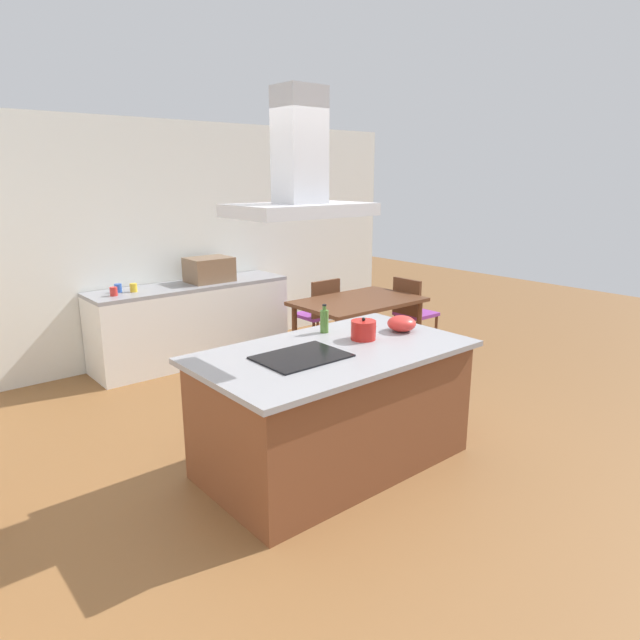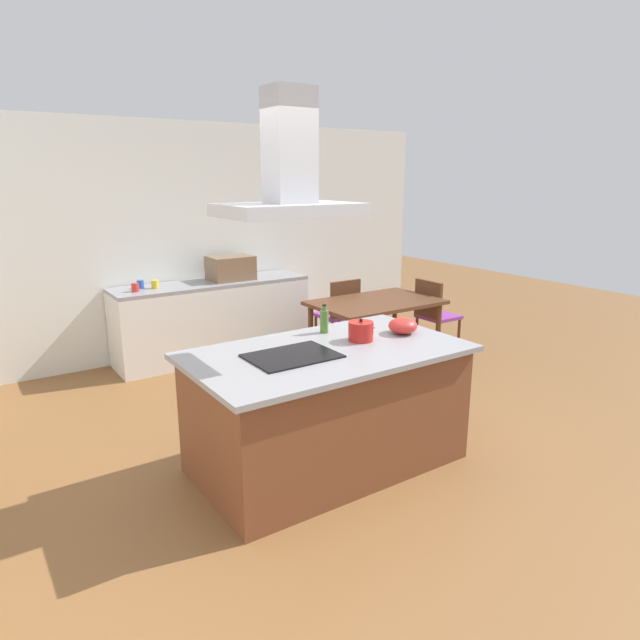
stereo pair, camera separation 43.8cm
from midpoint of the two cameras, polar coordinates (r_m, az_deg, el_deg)
The scene contains 16 objects.
ground at distance 5.49m, azimuth -6.00°, elevation -8.06°, with size 16.00×16.00×0.00m, color brown.
wall_back at distance 6.71m, azimuth -13.46°, elevation 7.75°, with size 7.20×0.10×2.70m, color silver.
kitchen_island at distance 4.14m, azimuth 3.81°, elevation -8.96°, with size 1.99×1.13×0.90m.
cooktop at distance 3.82m, azimuth 0.43°, elevation -3.73°, with size 0.60×0.44×0.01m, color black.
tea_kettle at distance 4.20m, azimuth 7.19°, elevation -1.17°, with size 0.24×0.19×0.17m.
olive_oil_bottle at distance 4.38m, azimuth 3.30°, elevation -0.11°, with size 0.07×0.07×0.23m.
mixing_bowl at distance 4.44m, azimuth 11.26°, elevation -0.61°, with size 0.23×0.23×0.12m, color red.
back_counter at distance 6.67m, azimuth -9.02°, elevation 0.05°, with size 2.28×0.62×0.90m.
countertop_microwave at distance 6.66m, azimuth -7.25°, elevation 5.28°, with size 0.50×0.38×0.28m, color brown.
coffee_mug_red at distance 6.18m, azimuth -16.44°, elevation 3.18°, with size 0.08×0.08×0.09m, color red.
coffee_mug_blue at distance 6.34m, azimuth -15.98°, elevation 3.50°, with size 0.08×0.08×0.09m, color #2D56B2.
coffee_mug_yellow at distance 6.31m, azimuth -14.60°, elevation 3.54°, with size 0.08×0.08×0.09m, color gold.
dining_table at distance 6.26m, azimuth 7.69°, elevation 1.18°, with size 1.40×0.90×0.75m.
chair_facing_back_wall at distance 6.79m, azimuth 3.92°, elevation 0.97°, with size 0.42×0.42×0.89m.
chair_at_right_end at distance 6.92m, azimuth 13.32°, elevation 0.87°, with size 0.42×0.42×0.89m.
range_hood at distance 3.62m, azimuth 0.46°, elevation 14.52°, with size 0.90×0.55×0.78m.
Camera 2 is at (-2.17, -3.12, 2.11)m, focal length 31.38 mm.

